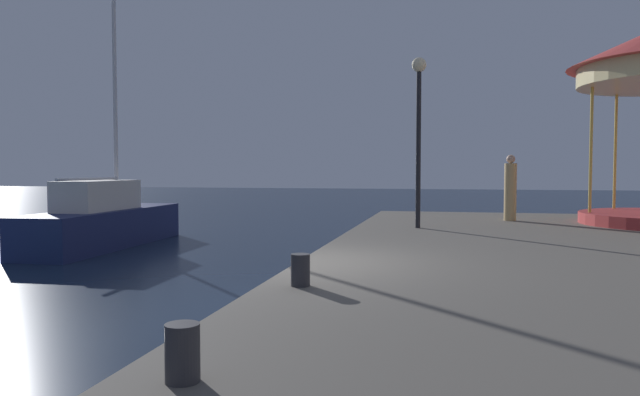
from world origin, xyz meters
name	(u,v)px	position (x,y,z in m)	size (l,w,h in m)	color
ground_plane	(298,312)	(0.00, 0.00, 0.00)	(120.00, 120.00, 0.00)	#162338
sailboat_navy	(104,221)	(-7.48, 6.37, 0.76)	(1.88, 6.58, 7.49)	#19214C
lamp_post_mid_promenade	(419,111)	(1.56, 5.83, 3.68)	(0.36, 0.36, 4.20)	black
bollard_north	(182,353)	(0.55, -5.29, 1.00)	(0.24, 0.24, 0.40)	#2D2D33
bollard_south	(300,270)	(0.52, -1.89, 1.00)	(0.24, 0.24, 0.40)	#2D2D33
person_near_carousel	(510,190)	(4.01, 8.49, 1.68)	(0.34, 0.34, 1.87)	tan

